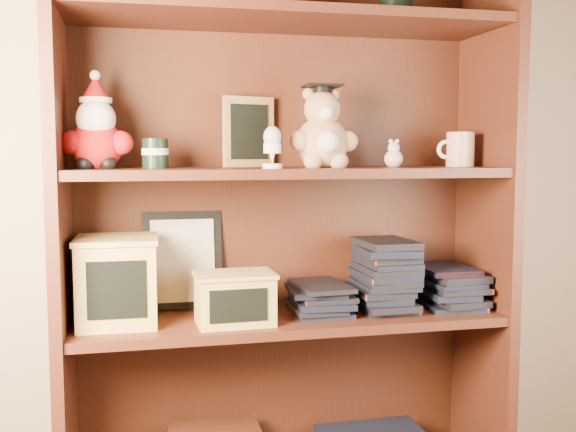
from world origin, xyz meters
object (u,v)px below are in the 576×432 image
grad_teddy_bear (323,135)px  teacher_mug (459,149)px  bookcase (283,229)px  treats_box (118,280)px

grad_teddy_bear → teacher_mug: (0.40, 0.01, -0.04)m
bookcase → grad_teddy_bear: (0.10, -0.06, 0.26)m
bookcase → teacher_mug: bookcase is taller
bookcase → grad_teddy_bear: size_ratio=7.02×
bookcase → teacher_mug: 0.55m
bookcase → teacher_mug: bearing=-5.8°
teacher_mug → grad_teddy_bear: bearing=-179.0°
grad_teddy_bear → teacher_mug: 0.41m
grad_teddy_bear → treats_box: 0.66m
bookcase → treats_box: bearing=-173.4°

